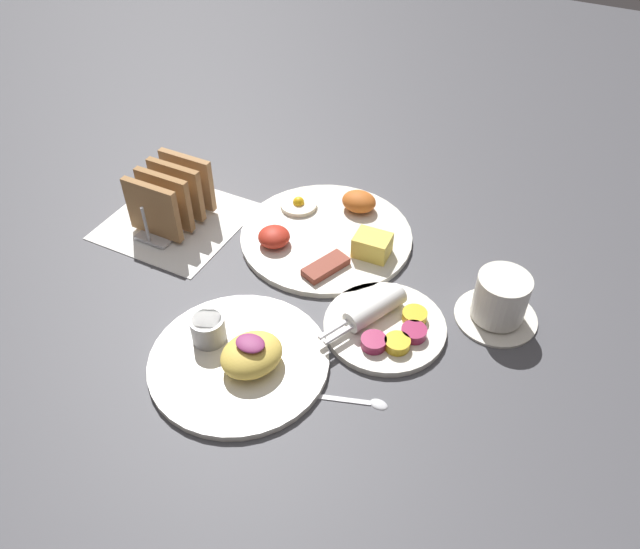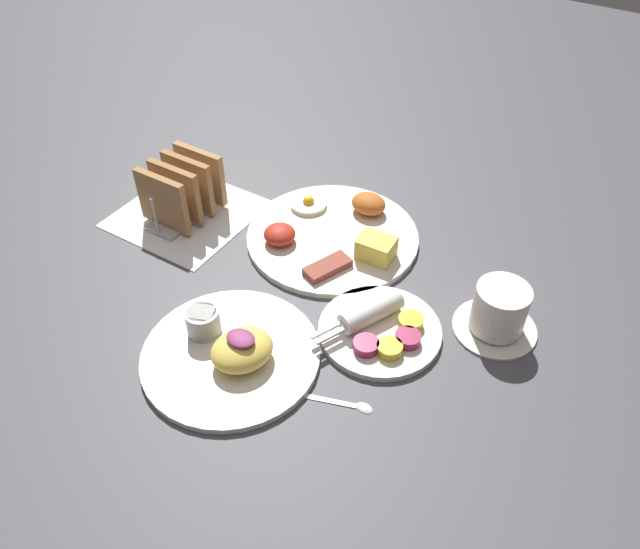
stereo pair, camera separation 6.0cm
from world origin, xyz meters
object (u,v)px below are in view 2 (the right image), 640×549
Objects in this scene: plate_foreground at (231,350)px; toast_rack at (183,190)px; coffee_cup at (499,312)px; plate_breakfast at (335,234)px; plate_condiments at (380,328)px.

plate_foreground is 1.66× the size of toast_rack.
plate_foreground is 0.38m from coffee_cup.
coffee_cup is (0.55, 0.03, -0.02)m from toast_rack.
plate_breakfast is at bearing 92.29° from plate_foreground.
plate_breakfast is 2.38× the size of coffee_cup.
plate_foreground is 2.04× the size of coffee_cup.
toast_rack is (-0.27, 0.21, 0.04)m from plate_foreground.
plate_breakfast is 1.17× the size of plate_foreground.
coffee_cup reaches higher than plate_breakfast.
plate_breakfast is at bearing 137.90° from plate_condiments.
toast_rack is (-0.42, 0.07, 0.04)m from plate_condiments.
toast_rack is at bearing 141.16° from plate_foreground.
plate_foreground is at bearing -87.71° from plate_breakfast.
plate_foreground is at bearing -136.06° from plate_condiments.
toast_rack reaches higher than coffee_cup.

